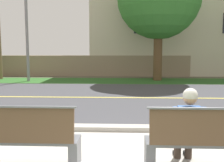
{
  "coord_description": "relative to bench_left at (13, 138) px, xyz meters",
  "views": [
    {
      "loc": [
        0.17,
        -3.61,
        1.83
      ],
      "look_at": [
        -0.13,
        3.43,
        1.0
      ],
      "focal_mm": 43.51,
      "sensor_mm": 36.0,
      "label": 1
    }
  ],
  "objects": [
    {
      "name": "road_centre_line",
      "position": [
        1.52,
        6.14,
        -0.46
      ],
      "size": [
        48.0,
        0.14,
        0.01
      ],
      "primitive_type": "cube",
      "color": "#E0CC4C",
      "rests_on": "ground_plane"
    },
    {
      "name": "ground_plane",
      "position": [
        1.52,
        7.64,
        -0.46
      ],
      "size": [
        140.0,
        140.0,
        0.0
      ],
      "primitive_type": "plane",
      "color": "#665B4C"
    },
    {
      "name": "street_asphalt",
      "position": [
        1.52,
        6.14,
        -0.46
      ],
      "size": [
        52.0,
        8.0,
        0.01
      ],
      "primitive_type": "cube",
      "color": "#424247",
      "rests_on": "ground_plane"
    },
    {
      "name": "house_across_street",
      "position": [
        5.81,
        17.46,
        3.07
      ],
      "size": [
        13.84,
        6.91,
        6.99
      ],
      "color": "beige",
      "rests_on": "ground_plane"
    },
    {
      "name": "curb_edge",
      "position": [
        1.52,
        1.99,
        -0.41
      ],
      "size": [
        44.0,
        0.3,
        0.11
      ],
      "primitive_type": "cube",
      "color": "#ADA89E",
      "rests_on": "ground_plane"
    },
    {
      "name": "bench_right",
      "position": [
        3.04,
        0.0,
        0.0
      ],
      "size": [
        2.02,
        0.48,
        1.01
      ],
      "color": "slate",
      "rests_on": "ground_plane"
    },
    {
      "name": "far_verge_grass",
      "position": [
        1.52,
        11.61,
        -0.46
      ],
      "size": [
        48.0,
        2.8,
        0.02
      ],
      "primitive_type": "cube",
      "color": "#2D6026",
      "rests_on": "ground_plane"
    },
    {
      "name": "seated_person_blue",
      "position": [
        2.69,
        0.17,
        0.21
      ],
      "size": [
        0.52,
        0.68,
        1.25
      ],
      "color": "#47382D",
      "rests_on": "ground_plane"
    },
    {
      "name": "bench_left",
      "position": [
        0.0,
        0.0,
        0.0
      ],
      "size": [
        2.02,
        0.48,
        1.01
      ],
      "color": "slate",
      "rests_on": "ground_plane"
    },
    {
      "name": "streetlamp",
      "position": [
        -3.73,
        11.39,
        3.95
      ],
      "size": [
        0.24,
        2.1,
        7.79
      ],
      "color": "gray",
      "rests_on": "ground_plane"
    },
    {
      "name": "garden_wall",
      "position": [
        -0.4,
        14.27,
        0.24
      ],
      "size": [
        13.0,
        0.36,
        1.4
      ],
      "primitive_type": "cube",
      "color": "gray",
      "rests_on": "ground_plane"
    }
  ]
}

